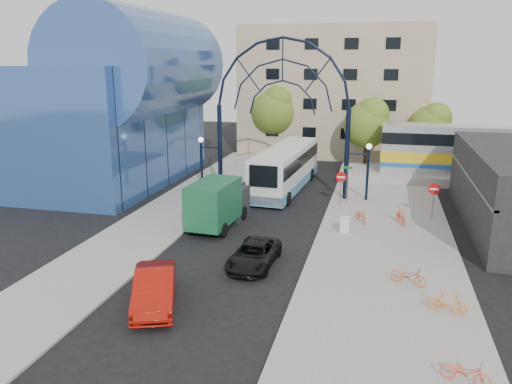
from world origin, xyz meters
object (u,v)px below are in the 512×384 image
(gateway_arch, at_px, (282,85))
(city_bus, at_px, (286,168))
(do_not_enter_sign, at_px, (434,193))
(bike_far_b, at_px, (448,302))
(stop_sign, at_px, (341,180))
(street_name_sign, at_px, (347,177))
(bike_far_a, at_px, (409,275))
(tree_north_b, at_px, (275,109))
(green_truck, at_px, (219,203))
(bike_near_b, at_px, (401,216))
(sandwich_board, at_px, (345,223))
(tree_north_c, at_px, (432,125))
(red_sedan, at_px, (155,288))
(bike_near_a, at_px, (361,215))
(tree_north_a, at_px, (368,122))
(bike_far_c, at_px, (466,372))
(black_suv, at_px, (254,255))

(gateway_arch, distance_m, city_bus, 7.05)
(do_not_enter_sign, relative_size, bike_far_b, 1.58)
(stop_sign, distance_m, street_name_sign, 0.74)
(city_bus, distance_m, bike_far_a, 19.11)
(gateway_arch, height_order, tree_north_b, gateway_arch)
(city_bus, bearing_deg, bike_far_a, -57.86)
(tree_north_b, distance_m, green_truck, 24.57)
(bike_near_b, height_order, bike_far_b, bike_near_b)
(sandwich_board, distance_m, tree_north_c, 23.17)
(do_not_enter_sign, bearing_deg, street_name_sign, 155.84)
(sandwich_board, bearing_deg, gateway_arch, 124.91)
(city_bus, height_order, red_sedan, city_bus)
(gateway_arch, relative_size, bike_far_a, 7.99)
(red_sedan, distance_m, bike_far_a, 11.72)
(street_name_sign, height_order, sandwich_board, street_name_sign)
(tree_north_c, bearing_deg, bike_near_b, -99.34)
(red_sedan, xyz_separation_m, bike_near_a, (8.17, 13.70, -0.24))
(stop_sign, height_order, tree_north_a, tree_north_a)
(bike_near_a, distance_m, bike_far_c, 16.91)
(sandwich_board, xyz_separation_m, bike_far_c, (4.98, -13.98, -0.21))
(bike_near_a, bearing_deg, green_truck, 172.08)
(do_not_enter_sign, height_order, red_sedan, do_not_enter_sign)
(black_suv, relative_size, bike_far_b, 2.84)
(city_bus, height_order, bike_far_b, city_bus)
(gateway_arch, bearing_deg, green_truck, -106.10)
(city_bus, bearing_deg, gateway_arch, -85.74)
(gateway_arch, distance_m, red_sedan, 20.86)
(do_not_enter_sign, distance_m, tree_north_b, 25.09)
(gateway_arch, xyz_separation_m, do_not_enter_sign, (11.00, -4.00, -6.58))
(bike_far_a, height_order, bike_far_b, bike_far_b)
(bike_near_a, bearing_deg, sandwich_board, -134.97)
(black_suv, xyz_separation_m, bike_near_a, (5.06, 8.47, -0.07))
(black_suv, bearing_deg, bike_far_c, -38.86)
(tree_north_c, relative_size, bike_near_b, 3.89)
(do_not_enter_sign, height_order, bike_far_b, do_not_enter_sign)
(sandwich_board, bearing_deg, city_bus, 119.12)
(green_truck, xyz_separation_m, bike_far_b, (12.97, -8.83, -0.95))
(gateway_arch, relative_size, city_bus, 1.07)
(bike_near_b, bearing_deg, tree_north_a, 81.96)
(gateway_arch, bearing_deg, bike_far_b, -58.36)
(sandwich_board, distance_m, city_bus, 11.60)
(green_truck, distance_m, red_sedan, 11.02)
(tree_north_c, xyz_separation_m, bike_far_b, (-1.56, -31.07, -3.68))
(sandwich_board, bearing_deg, red_sedan, -122.90)
(tree_north_b, bearing_deg, red_sedan, -86.44)
(bike_near_b, bearing_deg, do_not_enter_sign, 14.10)
(sandwich_board, relative_size, bike_near_a, 0.60)
(do_not_enter_sign, distance_m, street_name_sign, 6.36)
(street_name_sign, height_order, tree_north_a, tree_north_a)
(stop_sign, xyz_separation_m, tree_north_a, (1.32, 13.93, 2.61))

